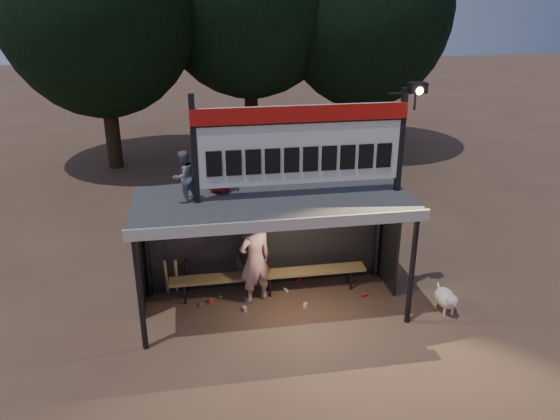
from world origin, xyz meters
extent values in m
plane|color=brown|center=(0.00, 0.00, 0.00)|extent=(80.00, 80.00, 0.00)
imported|color=silver|center=(-0.30, 0.33, 0.92)|extent=(0.79, 0.66, 1.84)
imported|color=gray|center=(-1.56, 0.07, 2.78)|extent=(0.57, 0.56, 0.93)
imported|color=maroon|center=(-0.92, 0.46, 2.86)|extent=(0.63, 0.56, 1.08)
cube|color=#38383B|center=(0.00, 0.00, 2.26)|extent=(5.00, 2.00, 0.12)
cube|color=beige|center=(0.00, -1.02, 2.22)|extent=(5.10, 0.06, 0.20)
cylinder|color=black|center=(-2.40, -0.90, 1.10)|extent=(0.10, 0.10, 2.20)
cylinder|color=black|center=(2.40, -0.90, 1.10)|extent=(0.10, 0.10, 2.20)
cylinder|color=black|center=(-2.40, 0.90, 1.10)|extent=(0.10, 0.10, 2.20)
cylinder|color=black|center=(2.40, 0.90, 1.10)|extent=(0.10, 0.10, 2.20)
cube|color=black|center=(0.00, 1.00, 1.10)|extent=(5.00, 0.04, 2.20)
cube|color=black|center=(-2.50, 0.50, 1.10)|extent=(0.04, 1.00, 2.20)
cube|color=black|center=(2.50, 0.50, 1.10)|extent=(0.04, 1.00, 2.20)
cylinder|color=black|center=(0.00, 1.00, 2.15)|extent=(5.00, 0.06, 0.06)
cube|color=black|center=(-1.35, 0.00, 3.27)|extent=(0.10, 0.10, 1.90)
cube|color=black|center=(2.35, 0.00, 3.27)|extent=(0.10, 0.10, 1.90)
cube|color=silver|center=(0.50, 0.00, 3.27)|extent=(3.80, 0.08, 1.40)
cube|color=#B7120D|center=(0.50, -0.05, 3.83)|extent=(3.80, 0.04, 0.28)
cube|color=black|center=(0.50, -0.06, 3.68)|extent=(3.80, 0.02, 0.03)
cube|color=black|center=(-1.03, -0.05, 3.02)|extent=(0.27, 0.03, 0.45)
cube|color=black|center=(-0.69, -0.05, 3.02)|extent=(0.27, 0.03, 0.45)
cube|color=black|center=(-0.35, -0.05, 3.02)|extent=(0.27, 0.03, 0.45)
cube|color=black|center=(-0.01, -0.05, 3.02)|extent=(0.27, 0.03, 0.45)
cube|color=black|center=(0.33, -0.05, 3.02)|extent=(0.27, 0.03, 0.45)
cube|color=black|center=(0.67, -0.05, 3.02)|extent=(0.27, 0.03, 0.45)
cube|color=black|center=(1.01, -0.05, 3.02)|extent=(0.27, 0.03, 0.45)
cube|color=black|center=(1.35, -0.05, 3.02)|extent=(0.27, 0.03, 0.45)
cube|color=black|center=(1.69, -0.05, 3.02)|extent=(0.27, 0.03, 0.45)
cube|color=black|center=(2.03, -0.05, 3.02)|extent=(0.27, 0.03, 0.45)
cylinder|color=black|center=(2.30, 0.00, 4.12)|extent=(0.50, 0.04, 0.04)
cylinder|color=black|center=(2.55, 0.00, 3.97)|extent=(0.04, 0.04, 0.30)
cube|color=black|center=(2.55, -0.05, 4.22)|extent=(0.30, 0.22, 0.18)
sphere|color=#FFD88C|center=(2.55, -0.14, 4.18)|extent=(0.14, 0.14, 0.14)
cube|color=olive|center=(0.00, 0.55, 0.45)|extent=(4.00, 0.35, 0.06)
cylinder|color=black|center=(-1.70, 0.43, 0.23)|extent=(0.05, 0.05, 0.45)
cylinder|color=black|center=(-1.70, 0.67, 0.23)|extent=(0.05, 0.05, 0.45)
cylinder|color=black|center=(0.00, 0.43, 0.23)|extent=(0.05, 0.05, 0.45)
cylinder|color=black|center=(0.00, 0.67, 0.23)|extent=(0.05, 0.05, 0.45)
cylinder|color=black|center=(1.70, 0.43, 0.23)|extent=(0.05, 0.05, 0.45)
cylinder|color=black|center=(1.70, 0.67, 0.23)|extent=(0.05, 0.05, 0.45)
cylinder|color=#312316|center=(-4.00, 10.00, 1.87)|extent=(0.50, 0.50, 3.74)
cylinder|color=black|center=(1.00, 11.50, 2.09)|extent=(0.50, 0.50, 4.18)
cylinder|color=#301F15|center=(5.00, 10.50, 1.76)|extent=(0.50, 0.50, 3.52)
ellipsoid|color=black|center=(5.00, 10.50, 5.20)|extent=(6.08, 6.08, 7.04)
ellipsoid|color=silver|center=(3.27, -0.64, 0.27)|extent=(0.36, 0.58, 0.36)
sphere|color=beige|center=(3.27, -0.92, 0.36)|extent=(0.22, 0.22, 0.22)
cone|color=beige|center=(3.27, -1.02, 0.34)|extent=(0.10, 0.10, 0.10)
cone|color=silver|center=(3.22, -0.94, 0.46)|extent=(0.06, 0.06, 0.07)
cone|color=beige|center=(3.32, -0.94, 0.46)|extent=(0.06, 0.06, 0.07)
cylinder|color=beige|center=(3.19, -0.82, 0.09)|extent=(0.05, 0.05, 0.18)
cylinder|color=beige|center=(3.35, -0.82, 0.09)|extent=(0.05, 0.05, 0.18)
cylinder|color=beige|center=(3.19, -0.46, 0.09)|extent=(0.05, 0.05, 0.18)
cylinder|color=silver|center=(3.35, -0.46, 0.09)|extent=(0.05, 0.05, 0.18)
cylinder|color=white|center=(3.27, -0.34, 0.34)|extent=(0.04, 0.16, 0.14)
cylinder|color=#997447|center=(-2.06, 0.82, 0.43)|extent=(0.08, 0.27, 0.84)
cylinder|color=#A8794E|center=(-1.86, 0.82, 0.43)|extent=(0.08, 0.30, 0.83)
cylinder|color=black|center=(-1.66, 0.82, 0.43)|extent=(0.08, 0.33, 0.83)
cube|color=maroon|center=(0.72, 0.90, 0.04)|extent=(0.12, 0.12, 0.08)
cylinder|color=#A8A8AD|center=(-1.40, 0.31, 0.04)|extent=(0.09, 0.13, 0.07)
cube|color=beige|center=(0.62, -0.08, 0.04)|extent=(0.11, 0.12, 0.08)
cylinder|color=red|center=(1.89, 0.12, 0.04)|extent=(0.13, 0.08, 0.07)
cube|color=#AEADB2|center=(-0.57, -0.01, 0.04)|extent=(0.09, 0.11, 0.08)
cylinder|color=beige|center=(0.35, 0.57, 0.04)|extent=(0.10, 0.13, 0.07)
cube|color=red|center=(-1.19, 0.41, 0.04)|extent=(0.12, 0.10, 0.08)
cylinder|color=#A1A1A5|center=(-1.00, 0.58, 0.04)|extent=(0.07, 0.12, 0.07)
camera|label=1|loc=(-1.43, -9.09, 5.82)|focal=35.00mm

